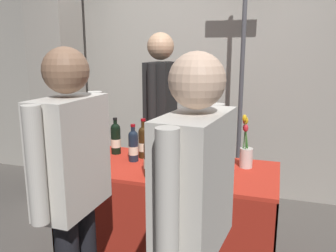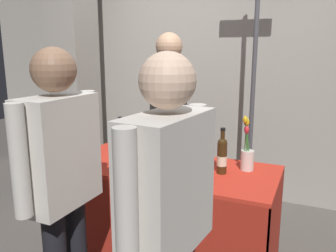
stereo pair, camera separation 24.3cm
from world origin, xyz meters
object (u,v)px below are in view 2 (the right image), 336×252
Objects in this scene: display_bottle_0 at (204,165)px; vendor_presenter at (169,110)px; taster_foreground_right at (61,175)px; concrete_pillar at (72,47)px; tasting_table at (168,197)px; featured_wine_bottle at (135,144)px; wine_glass_near_vendor at (162,151)px; booth_signpost at (254,69)px; flower_vase at (247,154)px.

vendor_presenter reaches higher than display_bottle_0.
display_bottle_0 is 0.84m from taster_foreground_right.
concrete_pillar is 2.11× the size of tasting_table.
featured_wine_bottle is 0.18× the size of taster_foreground_right.
wine_glass_near_vendor is 0.89m from taster_foreground_right.
concrete_pillar is at bearing 37.46° from taster_foreground_right.
booth_signpost is (1.92, 0.27, -0.21)m from concrete_pillar.
featured_wine_bottle is at bearing -120.39° from booth_signpost.
display_bottle_0 is 0.20× the size of taster_foreground_right.
display_bottle_0 is (0.64, -0.28, 0.01)m from featured_wine_bottle.
tasting_table is at bearing -107.86° from booth_signpost.
wine_glass_near_vendor is (0.24, -0.03, -0.02)m from featured_wine_bottle.
wine_glass_near_vendor is at bearing -165.88° from flower_vase.
booth_signpost is (0.42, 1.16, 0.55)m from wine_glass_near_vendor.
vendor_presenter is (-0.30, 0.69, 0.53)m from tasting_table.
booth_signpost reaches higher than featured_wine_bottle.
flower_vase is (0.18, 0.40, -0.01)m from display_bottle_0.
featured_wine_bottle reaches higher than tasting_table.
vendor_presenter is at bearing 147.28° from flower_vase.
tasting_table is 0.92m from vendor_presenter.
featured_wine_bottle reaches higher than wine_glass_near_vendor.
flower_vase is at bearing 65.48° from display_bottle_0.
wine_glass_near_vendor is at bearing 147.59° from display_bottle_0.
booth_signpost reaches higher than vendor_presenter.
concrete_pillar reaches higher than tasting_table.
taster_foreground_right is 2.16m from booth_signpost.
booth_signpost is at bearing 99.10° from flower_vase.
featured_wine_bottle is (-0.29, 0.03, 0.37)m from tasting_table.
vendor_presenter is at bearing 109.89° from wine_glass_near_vendor.
taster_foreground_right is (1.31, -1.75, -0.67)m from concrete_pillar.
taster_foreground_right is (-0.18, -0.87, 0.09)m from wine_glass_near_vendor.
tasting_table is at bearing -30.04° from concrete_pillar.
featured_wine_bottle is at bearing 156.11° from display_bottle_0.
vendor_presenter is (-0.65, 0.94, 0.15)m from display_bottle_0.
tasting_table is 10.69× the size of wine_glass_near_vendor.
display_bottle_0 is 0.44m from flower_vase.
concrete_pillar is at bearing 148.94° from display_bottle_0.
vendor_presenter is at bearing 113.25° from tasting_table.
wine_glass_near_vendor is 0.37× the size of flower_vase.
tasting_table is 4.88× the size of display_bottle_0.
flower_vase reaches higher than featured_wine_bottle.
flower_vase reaches higher than wine_glass_near_vendor.
vendor_presenter reaches higher than flower_vase.
concrete_pillar is 2.10m from tasting_table.
concrete_pillar is at bearing -100.22° from vendor_presenter.
tasting_table is 1.52m from booth_signpost.
flower_vase is at bearing 8.19° from featured_wine_bottle.
tasting_table is 0.47m from featured_wine_bottle.
featured_wine_bottle is 0.67m from vendor_presenter.
taster_foreground_right is at bearing -104.74° from tasting_table.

